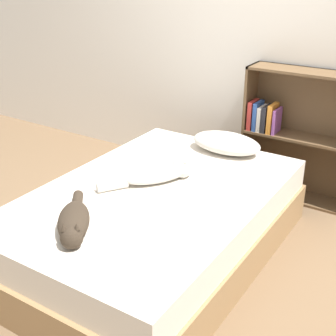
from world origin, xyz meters
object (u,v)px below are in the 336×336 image
(bed, at_px, (155,224))
(cat_dark, at_px, (74,222))
(cat_light, at_px, (160,173))
(bookshelf, at_px, (297,133))
(pillow, at_px, (226,143))

(bed, height_order, cat_dark, cat_dark)
(bed, relative_size, cat_light, 3.53)
(cat_light, xyz_separation_m, cat_dark, (-0.05, -0.76, -0.00))
(bed, relative_size, cat_dark, 4.03)
(cat_light, relative_size, bookshelf, 0.55)
(cat_dark, bearing_deg, cat_light, 137.34)
(cat_dark, bearing_deg, pillow, 133.53)
(bookshelf, bearing_deg, cat_light, -113.02)
(bed, bearing_deg, bookshelf, 71.06)
(bookshelf, bearing_deg, cat_dark, -105.90)
(pillow, distance_m, cat_dark, 1.46)
(bed, distance_m, pillow, 0.88)
(pillow, xyz_separation_m, cat_dark, (-0.19, -1.44, -0.01))
(bed, height_order, bookshelf, bookshelf)
(cat_light, bearing_deg, cat_dark, -149.40)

